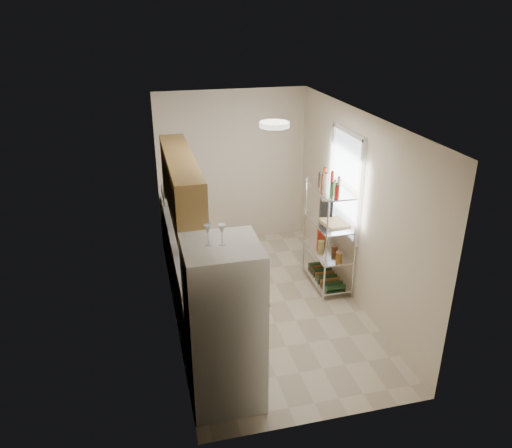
% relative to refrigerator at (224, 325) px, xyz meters
% --- Properties ---
extents(room, '(2.52, 4.42, 2.62)m').
position_rel_refrigerator_xyz_m(room, '(0.87, 1.61, 0.41)').
color(room, beige).
rests_on(room, ground).
extents(counter_run, '(0.63, 3.51, 0.90)m').
position_rel_refrigerator_xyz_m(counter_run, '(-0.05, 2.05, -0.44)').
color(counter_run, '#A37C45').
rests_on(counter_run, ground).
extents(upper_cabinets, '(0.33, 2.20, 0.72)m').
position_rel_refrigerator_xyz_m(upper_cabinets, '(-0.18, 1.71, 0.92)').
color(upper_cabinets, '#A37C45').
rests_on(upper_cabinets, room).
extents(range_hood, '(0.50, 0.60, 0.12)m').
position_rel_refrigerator_xyz_m(range_hood, '(-0.13, 2.51, 0.50)').
color(range_hood, '#B7BABC').
rests_on(range_hood, room).
extents(window, '(0.06, 1.00, 1.46)m').
position_rel_refrigerator_xyz_m(window, '(2.10, 1.96, 0.66)').
color(window, white).
rests_on(window, room).
extents(bakers_rack, '(0.45, 0.90, 1.73)m').
position_rel_refrigerator_xyz_m(bakers_rack, '(1.88, 1.91, 0.22)').
color(bakers_rack, silver).
rests_on(bakers_rack, ground).
extents(ceiling_dome, '(0.34, 0.34, 0.05)m').
position_rel_refrigerator_xyz_m(ceiling_dome, '(0.87, 1.31, 1.68)').
color(ceiling_dome, white).
rests_on(ceiling_dome, room).
extents(refrigerator, '(0.73, 0.73, 1.78)m').
position_rel_refrigerator_xyz_m(refrigerator, '(0.00, 0.00, 0.00)').
color(refrigerator, silver).
rests_on(refrigerator, ground).
extents(wine_glass_a, '(0.07, 0.07, 0.20)m').
position_rel_refrigerator_xyz_m(wine_glass_a, '(0.01, 0.01, 0.99)').
color(wine_glass_a, silver).
rests_on(wine_glass_a, refrigerator).
extents(wine_glass_b, '(0.07, 0.07, 0.20)m').
position_rel_refrigerator_xyz_m(wine_glass_b, '(-0.12, 0.03, 0.99)').
color(wine_glass_b, silver).
rests_on(wine_glass_b, refrigerator).
extents(rice_cooker, '(0.27, 0.27, 0.22)m').
position_rel_refrigerator_xyz_m(rice_cooker, '(-0.08, 1.70, 0.12)').
color(rice_cooker, silver).
rests_on(rice_cooker, counter_run).
extents(frying_pan_large, '(0.33, 0.33, 0.05)m').
position_rel_refrigerator_xyz_m(frying_pan_large, '(-0.04, 2.48, 0.03)').
color(frying_pan_large, black).
rests_on(frying_pan_large, counter_run).
extents(frying_pan_small, '(0.21, 0.21, 0.04)m').
position_rel_refrigerator_xyz_m(frying_pan_small, '(-0.01, 2.69, 0.03)').
color(frying_pan_small, black).
rests_on(frying_pan_small, counter_run).
extents(cutting_board, '(0.34, 0.43, 0.03)m').
position_rel_refrigerator_xyz_m(cutting_board, '(1.92, 1.83, 0.13)').
color(cutting_board, tan).
rests_on(cutting_board, bakers_rack).
extents(espresso_machine, '(0.21, 0.27, 0.27)m').
position_rel_refrigerator_xyz_m(espresso_machine, '(1.90, 2.13, 0.26)').
color(espresso_machine, black).
rests_on(espresso_machine, bakers_rack).
extents(storage_bag, '(0.15, 0.18, 0.17)m').
position_rel_refrigerator_xyz_m(storage_bag, '(1.89, 2.24, -0.24)').
color(storage_bag, '#B72E16').
rests_on(storage_bag, bakers_rack).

